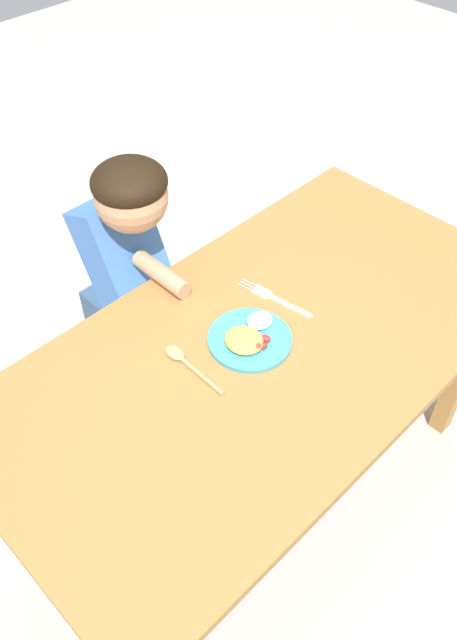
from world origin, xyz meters
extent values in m
plane|color=#B1A59E|center=(0.00, 0.00, 0.00)|extent=(8.00, 8.00, 0.00)
cube|color=olive|center=(0.00, 0.00, 0.69)|extent=(1.45, 0.76, 0.03)
cube|color=olive|center=(-0.63, 0.28, 0.34)|extent=(0.05, 0.05, 0.68)
cube|color=olive|center=(0.63, 0.28, 0.34)|extent=(0.05, 0.05, 0.68)
cylinder|color=teal|center=(-0.03, 0.03, 0.71)|extent=(0.21, 0.21, 0.01)
ellipsoid|color=yellow|center=(-0.06, 0.03, 0.73)|extent=(0.09, 0.10, 0.03)
ellipsoid|color=red|center=(-0.05, -0.01, 0.73)|extent=(0.03, 0.02, 0.03)
ellipsoid|color=red|center=(-0.03, -0.01, 0.73)|extent=(0.03, 0.03, 0.02)
ellipsoid|color=red|center=(-0.01, 0.00, 0.73)|extent=(0.03, 0.03, 0.02)
ellipsoid|color=white|center=(0.02, 0.05, 0.73)|extent=(0.07, 0.06, 0.02)
cube|color=silver|center=(0.13, 0.04, 0.71)|extent=(0.03, 0.13, 0.01)
cube|color=silver|center=(0.11, 0.13, 0.71)|extent=(0.04, 0.05, 0.01)
cylinder|color=silver|center=(0.12, 0.18, 0.71)|extent=(0.01, 0.04, 0.00)
cylinder|color=silver|center=(0.11, 0.17, 0.71)|extent=(0.01, 0.04, 0.00)
cylinder|color=silver|center=(0.10, 0.17, 0.71)|extent=(0.01, 0.04, 0.00)
cylinder|color=tan|center=(-0.19, 0.03, 0.71)|extent=(0.01, 0.14, 0.01)
ellipsoid|color=tan|center=(-0.19, 0.13, 0.71)|extent=(0.04, 0.06, 0.01)
cube|color=#33516E|center=(-0.04, 0.58, 0.26)|extent=(0.19, 0.15, 0.52)
cube|color=#3F72BF|center=(-0.04, 0.51, 0.68)|extent=(0.19, 0.26, 0.38)
sphere|color=tan|center=(-0.04, 0.44, 0.93)|extent=(0.19, 0.19, 0.19)
ellipsoid|color=black|center=(-0.04, 0.44, 0.97)|extent=(0.19, 0.19, 0.10)
cylinder|color=tan|center=(-0.04, 0.35, 0.73)|extent=(0.05, 0.19, 0.05)
camera|label=1|loc=(-0.80, -0.67, 1.85)|focal=35.53mm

